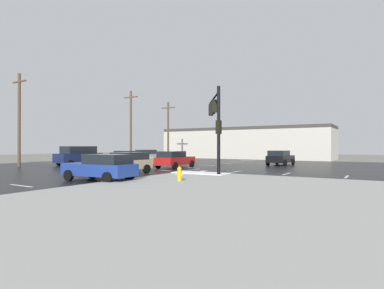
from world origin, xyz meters
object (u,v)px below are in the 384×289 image
Objects in this scene: utility_pole_far at (131,125)px; sedan_red at (174,159)px; fire_hydrant at (179,174)px; sedan_white at (132,158)px; traffic_signal_mast at (215,116)px; utility_pole_distant at (168,130)px; suv_navy at (79,155)px; sedan_silver at (148,155)px; sedan_tan at (125,163)px; sedan_blue at (101,167)px; utility_pole_mid at (19,118)px; sedan_black at (280,157)px.

sedan_red is at bearing -29.42° from utility_pole_far.
utility_pole_far reaches higher than fire_hydrant.
traffic_signal_mast is at bearing -12.03° from sedan_white.
utility_pole_distant is (-4.83, 12.79, 3.50)m from sedan_white.
utility_pole_distant is at bearing -3.61° from suv_navy.
sedan_red is 13.50m from utility_pole_far.
sedan_silver is at bearing 19.88° from traffic_signal_mast.
sedan_blue is (2.20, -4.26, 0.00)m from sedan_tan.
sedan_blue is at bearing -154.39° from sedan_silver.
utility_pole_distant is at bearing -147.24° from sedan_tan.
sedan_blue is 0.55× the size of utility_pole_distant.
sedan_white and sedan_red have the same top height.
suv_navy is (-11.24, 4.86, 0.24)m from sedan_tan.
utility_pole_far is (-18.12, 15.82, 4.28)m from fire_hydrant.
sedan_blue is at bearing -120.84° from suv_navy.
traffic_signal_mast is at bearing -123.94° from sedan_red.
utility_pole_mid is (-4.69, -14.19, 3.99)m from sedan_silver.
sedan_silver and sedan_red have the same top height.
sedan_white is at bearing -156.66° from sedan_silver.
utility_pole_far is (-0.22, 8.28, 3.73)m from suv_navy.
utility_pole_far reaches higher than sedan_white.
utility_pole_distant is at bearing 82.92° from sedan_black.
sedan_black is at bearing -54.82° from suv_navy.
sedan_white is 1.00× the size of sedan_blue.
utility_pole_mid reaches higher than sedan_silver.
sedan_blue is 26.09m from utility_pole_distant.
sedan_black is at bearing -40.12° from sedan_red.
utility_pole_distant is (1.91, 5.62, -0.46)m from utility_pole_far.
sedan_white is at bearing -77.03° from suv_navy.
fire_hydrant is 19.43m from suv_navy.
utility_pole_mid is at bearing 155.03° from sedan_silver.
traffic_signal_mast is 19.59m from sedan_silver.
sedan_silver is at bearing 33.46° from utility_pole_far.
traffic_signal_mast is 20.20m from utility_pole_far.
sedan_tan is 1.01× the size of sedan_white.
sedan_silver is 1.00× the size of sedan_tan.
sedan_blue is 0.50× the size of utility_pole_far.
suv_navy is (-18.28, -11.36, 0.24)m from sedan_black.
fire_hydrant is 23.55m from sedan_silver.
sedan_blue is 0.93× the size of suv_navy.
sedan_white is 0.94× the size of suv_navy.
sedan_black is (7.03, 16.22, 0.00)m from sedan_tan.
sedan_white is (-11.38, 8.65, 0.32)m from fire_hydrant.
sedan_silver is (-16.24, 17.06, 0.32)m from fire_hydrant.
sedan_red is at bearing 25.17° from utility_pole_mid.
traffic_signal_mast is 0.64× the size of utility_pole_mid.
traffic_signal_mast is 1.29× the size of sedan_white.
utility_pole_far is (-13.66, 17.40, 3.96)m from sedan_blue.
utility_pole_far is at bearing 58.05° from sedan_red.
sedan_white is at bearing 97.89° from sedan_red.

